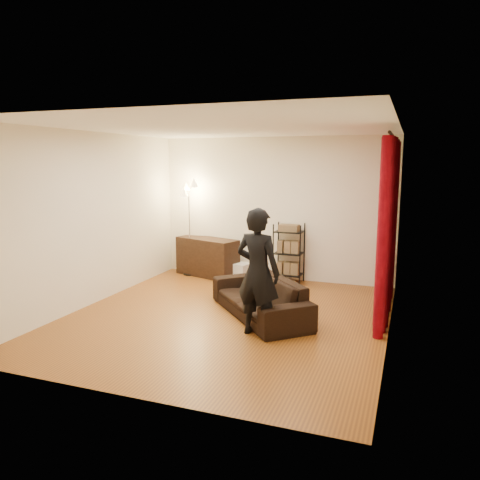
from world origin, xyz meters
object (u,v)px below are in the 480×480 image
at_px(storage_boxes, 240,271).
at_px(sofa, 260,297).
at_px(media_cabinet, 207,257).
at_px(wire_shelf, 289,253).
at_px(floor_lamp, 189,229).
at_px(person, 258,272).

bearing_deg(storage_boxes, sofa, -62.01).
bearing_deg(media_cabinet, wire_shelf, 19.95).
xyz_separation_m(storage_boxes, wire_shelf, (0.94, 0.10, 0.40)).
relative_size(storage_boxes, wire_shelf, 0.35).
height_order(sofa, floor_lamp, floor_lamp).
height_order(wire_shelf, floor_lamp, floor_lamp).
relative_size(sofa, storage_boxes, 5.15).
relative_size(person, wire_shelf, 1.50).
bearing_deg(media_cabinet, storage_boxes, 13.97).
relative_size(sofa, wire_shelf, 1.79).
relative_size(sofa, person, 1.19).
height_order(person, wire_shelf, person).
height_order(sofa, wire_shelf, wire_shelf).
height_order(person, storage_boxes, person).
bearing_deg(sofa, floor_lamp, -175.32).
xyz_separation_m(person, storage_boxes, (-1.24, 2.68, -0.68)).
relative_size(person, media_cabinet, 1.30).
relative_size(person, storage_boxes, 4.34).
bearing_deg(person, storage_boxes, -53.33).
relative_size(media_cabinet, floor_lamp, 0.69).
relative_size(sofa, media_cabinet, 1.55).
xyz_separation_m(person, media_cabinet, (-1.94, 2.73, -0.46)).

